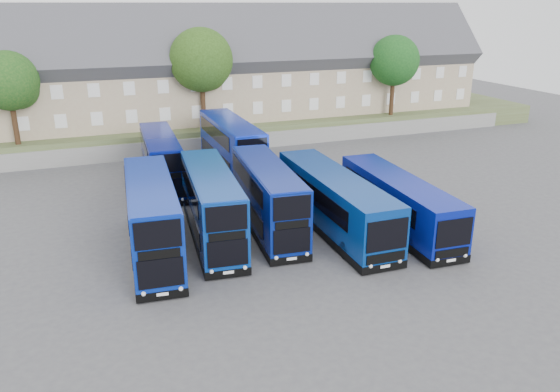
{
  "coord_description": "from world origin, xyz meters",
  "views": [
    {
      "loc": [
        -9.27,
        -24.38,
        13.16
      ],
      "look_at": [
        1.69,
        4.52,
        2.2
      ],
      "focal_mm": 35.0,
      "sensor_mm": 36.0,
      "label": 1
    }
  ],
  "objects": [
    {
      "name": "retaining_wall",
      "position": [
        0.0,
        24.0,
        0.75
      ],
      "size": [
        70.0,
        0.4,
        1.5
      ],
      "primitive_type": "cube",
      "color": "slate",
      "rests_on": "ground"
    },
    {
      "name": "tree_west",
      "position": [
        -13.85,
        25.1,
        7.05
      ],
      "size": [
        4.8,
        4.8,
        7.65
      ],
      "color": "#382314",
      "rests_on": "earth_bank"
    },
    {
      "name": "coach_east_a",
      "position": [
        4.83,
        3.5,
        1.69
      ],
      "size": [
        2.89,
        12.65,
        3.44
      ],
      "rotation": [
        0.0,
        0.0,
        -0.02
      ],
      "color": "navy",
      "rests_on": "ground"
    },
    {
      "name": "dd_front_right",
      "position": [
        1.01,
        4.82,
        1.99
      ],
      "size": [
        3.26,
        10.38,
        4.06
      ],
      "rotation": [
        0.0,
        0.0,
        -0.09
      ],
      "color": "navy",
      "rests_on": "ground"
    },
    {
      "name": "earth_bank",
      "position": [
        0.0,
        34.0,
        1.0
      ],
      "size": [
        80.0,
        20.0,
        2.0
      ],
      "primitive_type": "cube",
      "color": "#4B542F",
      "rests_on": "ground"
    },
    {
      "name": "dd_front_mid",
      "position": [
        -2.51,
        4.57,
        2.02
      ],
      "size": [
        3.36,
        10.54,
        4.12
      ],
      "rotation": [
        0.0,
        0.0,
        -0.1
      ],
      "color": "navy",
      "rests_on": "ground"
    },
    {
      "name": "dd_front_left",
      "position": [
        -6.03,
        3.69,
        2.07
      ],
      "size": [
        3.28,
        10.77,
        4.22
      ],
      "rotation": [
        0.0,
        0.0,
        -0.08
      ],
      "color": "#082598",
      "rests_on": "ground"
    },
    {
      "name": "dd_rear_left",
      "position": [
        -3.66,
        15.54,
        1.93
      ],
      "size": [
        2.87,
        10.05,
        3.95
      ],
      "rotation": [
        0.0,
        0.0,
        -0.06
      ],
      "color": "navy",
      "rests_on": "ground"
    },
    {
      "name": "tree_far",
      "position": [
        28.15,
        32.1,
        7.73
      ],
      "size": [
        5.44,
        5.44,
        8.67
      ],
      "color": "#382314",
      "rests_on": "earth_bank"
    },
    {
      "name": "tree_east",
      "position": [
        22.15,
        25.1,
        7.39
      ],
      "size": [
        5.12,
        5.12,
        8.16
      ],
      "color": "#382314",
      "rests_on": "earth_bank"
    },
    {
      "name": "dd_rear_right",
      "position": [
        2.11,
        16.55,
        2.16
      ],
      "size": [
        2.54,
        11.06,
        4.39
      ],
      "rotation": [
        0.0,
        0.0,
        -0.0
      ],
      "color": "#0820A0",
      "rests_on": "ground"
    },
    {
      "name": "ground",
      "position": [
        0.0,
        0.0,
        0.0
      ],
      "size": [
        120.0,
        120.0,
        0.0
      ],
      "primitive_type": "plane",
      "color": "#46464B",
      "rests_on": "ground"
    },
    {
      "name": "terrace_row",
      "position": [
        3.0,
        30.0,
        6.6
      ],
      "size": [
        60.0,
        10.4,
        11.2
      ],
      "color": "tan",
      "rests_on": "earth_bank"
    },
    {
      "name": "coach_east_b",
      "position": [
        8.61,
        2.36,
        1.55
      ],
      "size": [
        3.02,
        11.68,
        3.16
      ],
      "rotation": [
        0.0,
        0.0,
        -0.05
      ],
      "color": "#07168D",
      "rests_on": "ground"
    },
    {
      "name": "tree_mid",
      "position": [
        2.15,
        25.6,
        8.07
      ],
      "size": [
        5.76,
        5.76,
        9.18
      ],
      "color": "#382314",
      "rests_on": "earth_bank"
    }
  ]
}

